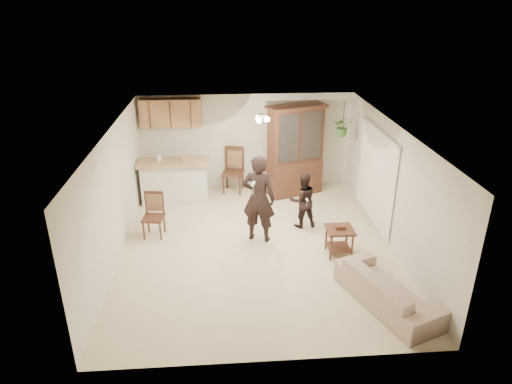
{
  "coord_description": "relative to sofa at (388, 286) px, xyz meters",
  "views": [
    {
      "loc": [
        -0.63,
        -8.23,
        4.84
      ],
      "look_at": [
        0.02,
        0.4,
        1.05
      ],
      "focal_mm": 32.0,
      "sensor_mm": 36.0,
      "label": 1
    }
  ],
  "objects": [
    {
      "name": "chair_hutch_right",
      "position": [
        -0.96,
        4.97,
        -0.04
      ],
      "size": [
        0.65,
        0.65,
        1.15
      ],
      "rotation": [
        0.0,
        0.0,
        3.49
      ],
      "color": "#321D12",
      "rests_on": "floor"
    },
    {
      "name": "upper_cabinets",
      "position": [
        -3.94,
        5.16,
        1.73
      ],
      "size": [
        1.5,
        0.34,
        0.7
      ],
      "primitive_type": "cube",
      "color": "olive",
      "rests_on": "wall_back"
    },
    {
      "name": "ceiling_fixture",
      "position": [
        -1.84,
        3.29,
        2.03
      ],
      "size": [
        0.36,
        0.36,
        0.2
      ],
      "primitive_type": null,
      "color": "#FFE5BF",
      "rests_on": "ceiling"
    },
    {
      "name": "controller_child",
      "position": [
        -0.92,
        2.61,
        0.41
      ],
      "size": [
        0.05,
        0.11,
        0.03
      ],
      "primitive_type": "cube",
      "rotation": [
        0.0,
        0.0,
        3.26
      ],
      "color": "white",
      "rests_on": "child"
    },
    {
      "name": "hanging_plant",
      "position": [
        0.26,
        4.49,
        1.48
      ],
      "size": [
        0.43,
        0.37,
        0.48
      ],
      "primitive_type": "imported",
      "color": "#325C25",
      "rests_on": "ceiling"
    },
    {
      "name": "controller_adult",
      "position": [
        -2.12,
        1.96,
        1.09
      ],
      "size": [
        0.1,
        0.17,
        0.05
      ],
      "primitive_type": "cube",
      "rotation": [
        0.0,
        0.0,
        2.81
      ],
      "color": "white",
      "rests_on": "adult"
    },
    {
      "name": "vertical_blinds",
      "position": [
        0.67,
        2.99,
        0.73
      ],
      "size": [
        0.06,
        2.3,
        2.1
      ],
      "primitive_type": null,
      "color": "white",
      "rests_on": "wall_right"
    },
    {
      "name": "wall_left",
      "position": [
        -4.79,
        2.09,
        0.88
      ],
      "size": [
        0.02,
        6.5,
        2.5
      ],
      "primitive_type": "cube",
      "color": "silver",
      "rests_on": "ground"
    },
    {
      "name": "sofa",
      "position": [
        0.0,
        0.0,
        0.0
      ],
      "size": [
        1.35,
        2.01,
        0.73
      ],
      "primitive_type": "imported",
      "rotation": [
        0.0,
        0.0,
        1.94
      ],
      "color": "beige",
      "rests_on": "floor"
    },
    {
      "name": "breakfast_bar",
      "position": [
        -3.89,
        4.44,
        0.13
      ],
      "size": [
        1.6,
        0.55,
        1.0
      ],
      "primitive_type": "cube",
      "color": "silver",
      "rests_on": "floor"
    },
    {
      "name": "wall_front",
      "position": [
        -2.04,
        -1.16,
        0.88
      ],
      "size": [
        5.5,
        0.02,
        2.5
      ],
      "primitive_type": "cube",
      "color": "silver",
      "rests_on": "ground"
    },
    {
      "name": "chair_hutch_left",
      "position": [
        -2.43,
        4.98,
        -0.03
      ],
      "size": [
        0.63,
        0.63,
        1.18
      ],
      "rotation": [
        0.0,
        0.0,
        -0.23
      ],
      "color": "#321D12",
      "rests_on": "floor"
    },
    {
      "name": "floor",
      "position": [
        -2.04,
        2.09,
        -0.37
      ],
      "size": [
        6.5,
        6.5,
        0.0
      ],
      "primitive_type": "plane",
      "color": "beige",
      "rests_on": "ground"
    },
    {
      "name": "plant_cord",
      "position": [
        0.26,
        4.49,
        1.81
      ],
      "size": [
        0.01,
        0.01,
        0.65
      ],
      "primitive_type": "cylinder",
      "color": "black",
      "rests_on": "ceiling"
    },
    {
      "name": "wall_back",
      "position": [
        -2.04,
        5.34,
        0.88
      ],
      "size": [
        5.5,
        0.02,
        2.5
      ],
      "primitive_type": "cube",
      "color": "silver",
      "rests_on": "ground"
    },
    {
      "name": "wall_right",
      "position": [
        0.71,
        2.09,
        0.88
      ],
      "size": [
        0.02,
        6.5,
        2.5
      ],
      "primitive_type": "cube",
      "color": "silver",
      "rests_on": "ground"
    },
    {
      "name": "adult",
      "position": [
        -1.97,
        2.38,
        0.53
      ],
      "size": [
        0.76,
        0.62,
        1.8
      ],
      "primitive_type": "imported",
      "rotation": [
        0.0,
        0.0,
        2.81
      ],
      "color": "black",
      "rests_on": "floor"
    },
    {
      "name": "side_table",
      "position": [
        -0.42,
        1.64,
        -0.06
      ],
      "size": [
        0.53,
        0.53,
        0.64
      ],
      "rotation": [
        0.0,
        0.0,
        -0.0
      ],
      "color": "#321D12",
      "rests_on": "floor"
    },
    {
      "name": "child",
      "position": [
        -0.95,
        2.91,
        0.31
      ],
      "size": [
        0.71,
        0.59,
        1.35
      ],
      "primitive_type": "imported",
      "rotation": [
        0.0,
        0.0,
        3.26
      ],
      "color": "black",
      "rests_on": "floor"
    },
    {
      "name": "ceiling",
      "position": [
        -2.04,
        2.09,
        2.13
      ],
      "size": [
        5.5,
        6.5,
        0.02
      ],
      "primitive_type": "cube",
      "color": "white",
      "rests_on": "wall_back"
    },
    {
      "name": "chair_bar",
      "position": [
        -4.21,
        2.69,
        -0.09
      ],
      "size": [
        0.48,
        0.48,
        0.98
      ],
      "rotation": [
        0.0,
        0.0,
        -0.13
      ],
      "color": "#321D12",
      "rests_on": "floor"
    },
    {
      "name": "bar_top",
      "position": [
        -3.89,
        4.44,
        0.68
      ],
      "size": [
        1.75,
        0.7,
        0.08
      ],
      "primitive_type": "cube",
      "color": "tan",
      "rests_on": "breakfast_bar"
    },
    {
      "name": "china_hutch",
      "position": [
        -0.85,
        4.77,
        0.79
      ],
      "size": [
        1.58,
        1.04,
        2.33
      ],
      "rotation": [
        0.0,
        0.0,
        0.35
      ],
      "color": "#321D12",
      "rests_on": "floor"
    }
  ]
}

